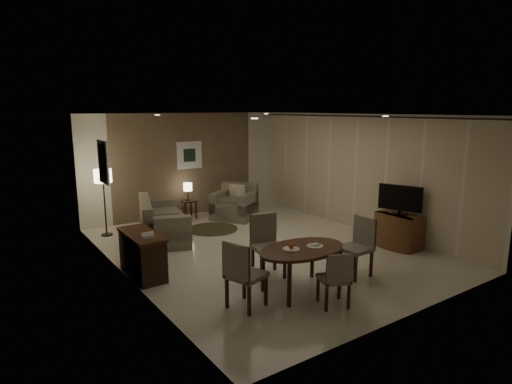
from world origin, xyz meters
TOP-DOWN VIEW (x-y plane):
  - room_shell at (0.00, 0.40)m, footprint 5.50×7.00m
  - taupe_accent at (0.00, 3.48)m, footprint 3.96×0.03m
  - curtain_wall at (2.68, 0.00)m, footprint 0.08×6.70m
  - curtain_rod at (2.68, 0.00)m, footprint 0.03×6.80m
  - art_back_frame at (0.10, 3.46)m, footprint 0.72×0.03m
  - art_back_canvas at (0.10, 3.44)m, footprint 0.34×0.01m
  - art_left_frame at (-2.72, 1.20)m, footprint 0.03×0.60m
  - art_left_canvas at (-2.71, 1.20)m, footprint 0.01×0.46m
  - downlight_nl at (-1.40, -1.80)m, footprint 0.10×0.10m
  - downlight_nr at (1.40, -1.80)m, footprint 0.10×0.10m
  - downlight_fl at (-1.40, 1.80)m, footprint 0.10×0.10m
  - downlight_fr at (1.40, 1.80)m, footprint 0.10×0.10m
  - console_desk at (-2.49, 0.00)m, footprint 0.48×1.20m
  - telephone at (-2.49, -0.30)m, footprint 0.20×0.14m
  - tv_cabinet at (2.40, -1.50)m, footprint 0.48×0.90m
  - flat_tv at (2.38, -1.50)m, footprint 0.36×0.85m
  - dining_table at (-0.66, -2.02)m, footprint 1.49×0.93m
  - chair_near at (-0.61, -2.67)m, footprint 0.53×0.53m
  - chair_far at (-0.73, -1.24)m, footprint 0.61×0.61m
  - chair_left at (-1.67, -1.99)m, footprint 0.62×0.62m
  - chair_right at (0.48, -2.06)m, footprint 0.50×0.50m
  - plate_a at (-0.84, -1.97)m, footprint 0.26×0.26m
  - plate_b at (-0.44, -2.07)m, footprint 0.26×0.26m
  - fruit_apple at (-0.84, -1.97)m, footprint 0.09×0.09m
  - napkin at (-0.44, -2.07)m, footprint 0.12×0.08m
  - round_rug at (-0.14, 1.82)m, footprint 1.18×1.18m
  - sofa at (-1.37, 1.77)m, footprint 2.10×1.48m
  - armchair at (0.81, 2.38)m, footprint 1.34×1.36m
  - side_table at (-0.14, 3.12)m, footprint 0.37×0.37m
  - table_lamp at (-0.14, 3.12)m, footprint 0.22×0.22m
  - floor_lamp at (-2.34, 2.75)m, footprint 0.38×0.38m

SIDE VIEW (x-z plane):
  - round_rug at x=-0.14m, z-range 0.00..0.01m
  - side_table at x=-0.14m, z-range 0.00..0.47m
  - dining_table at x=-0.66m, z-range 0.00..0.70m
  - tv_cabinet at x=2.40m, z-range 0.00..0.70m
  - console_desk at x=-2.49m, z-range 0.00..0.75m
  - chair_near at x=-0.61m, z-range 0.00..0.84m
  - armchair at x=0.81m, z-range 0.00..0.89m
  - sofa at x=-1.37m, z-range 0.00..0.89m
  - chair_right at x=0.48m, z-range 0.00..1.00m
  - chair_left at x=-1.67m, z-range 0.00..1.00m
  - chair_far at x=-0.73m, z-range 0.00..1.04m
  - plate_a at x=-0.84m, z-range 0.70..0.71m
  - plate_b at x=-0.44m, z-range 0.70..0.71m
  - table_lamp at x=-0.14m, z-range 0.47..0.97m
  - napkin at x=-0.44m, z-range 0.71..0.74m
  - floor_lamp at x=-2.34m, z-range 0.00..1.50m
  - fruit_apple at x=-0.84m, z-range 0.71..0.80m
  - telephone at x=-2.49m, z-range 0.76..0.85m
  - flat_tv at x=2.38m, z-range 0.72..1.32m
  - curtain_wall at x=2.68m, z-range 0.03..2.61m
  - taupe_accent at x=0.00m, z-range 0.00..2.70m
  - room_shell at x=0.00m, z-range 0.00..2.70m
  - art_back_frame at x=0.10m, z-range 1.24..1.96m
  - art_back_canvas at x=0.10m, z-range 1.43..1.77m
  - art_left_frame at x=-2.72m, z-range 1.45..2.25m
  - art_left_canvas at x=-2.71m, z-range 1.53..2.17m
  - curtain_rod at x=2.68m, z-range 2.62..2.66m
  - downlight_nl at x=-1.40m, z-range 2.68..2.69m
  - downlight_nr at x=1.40m, z-range 2.68..2.69m
  - downlight_fl at x=-1.40m, z-range 2.68..2.69m
  - downlight_fr at x=1.40m, z-range 2.68..2.69m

